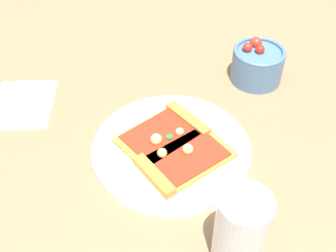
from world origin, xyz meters
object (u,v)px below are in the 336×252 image
Objects in this scene: pizza_slice_far at (166,133)px; soda_glass at (240,232)px; plate at (171,149)px; paper_napkin at (23,104)px; pizza_slice_near at (181,161)px; salad_bowl at (257,64)px.

soda_glass is (0.24, 0.02, 0.04)m from pizza_slice_far.
plate is 1.61× the size of pizza_slice_far.
pizza_slice_far reaches higher than paper_napkin.
plate is 0.04m from pizza_slice_near.
pizza_slice_near is 0.34m from paper_napkin.
pizza_slice_far is 1.19× the size of paper_napkin.
salad_bowl is at bearing 128.56° from pizza_slice_near.
soda_glass is at bearing 5.94° from plate.
salad_bowl is 0.73× the size of paper_napkin.
paper_napkin is at bearing -148.98° from soda_glass.
plate is 1.59× the size of pizza_slice_near.
pizza_slice_near and pizza_slice_far have the same top height.
plate is 2.15× the size of soda_glass.
paper_napkin is (-0.18, -0.23, -0.02)m from pizza_slice_far.
paper_napkin is at bearing -136.79° from pizza_slice_near.
soda_glass is (0.36, -0.21, 0.02)m from salad_bowl.
pizza_slice_near is at bearing 43.21° from paper_napkin.
salad_bowl is (-0.12, 0.23, 0.02)m from pizza_slice_far.
plate is at bearing -174.06° from soda_glass.
pizza_slice_far is 0.26m from salad_bowl.
salad_bowl is at bearing 149.67° from soda_glass.
soda_glass is at bearing -30.33° from salad_bowl.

